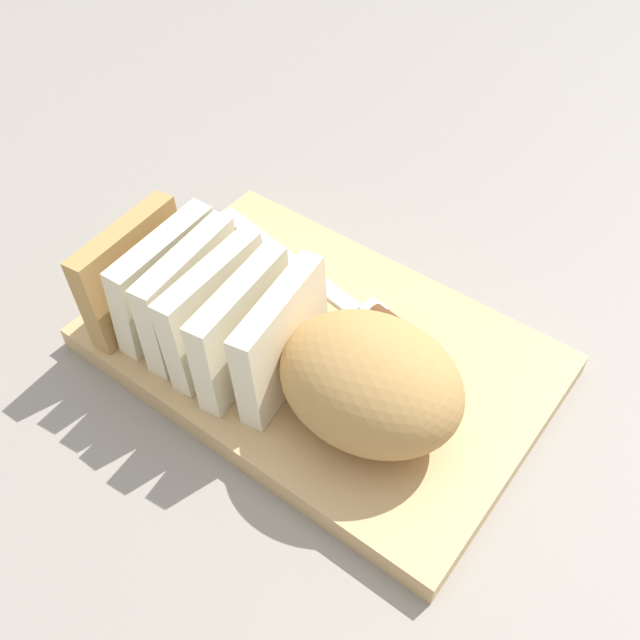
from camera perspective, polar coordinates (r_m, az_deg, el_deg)
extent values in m
plane|color=gray|center=(0.65, 0.00, -3.18)|extent=(3.00, 3.00, 0.00)
cube|color=tan|center=(0.64, 0.00, -2.52)|extent=(0.39, 0.26, 0.02)
ellipsoid|color=tan|center=(0.54, 4.05, -4.99)|extent=(0.16, 0.13, 0.10)
cube|color=beige|center=(0.57, -3.29, -1.48)|extent=(0.04, 0.12, 0.10)
cube|color=beige|center=(0.58, -6.15, -0.72)|extent=(0.04, 0.12, 0.10)
cube|color=beige|center=(0.60, -8.26, 0.68)|extent=(0.03, 0.11, 0.10)
cube|color=beige|center=(0.61, -10.29, 1.97)|extent=(0.04, 0.11, 0.10)
cube|color=beige|center=(0.63, -12.25, 3.16)|extent=(0.04, 0.11, 0.10)
cube|color=tan|center=(0.64, -14.69, 3.73)|extent=(0.04, 0.12, 0.10)
cube|color=silver|center=(0.70, -2.19, 4.59)|extent=(0.22, 0.05, 0.00)
cylinder|color=#593319|center=(0.62, 6.46, -1.24)|extent=(0.07, 0.03, 0.02)
cube|color=silver|center=(0.64, 4.25, 0.34)|extent=(0.02, 0.02, 0.02)
sphere|color=#996633|center=(0.64, -2.13, -0.44)|extent=(0.01, 0.01, 0.01)
sphere|color=#996633|center=(0.60, 3.10, -5.03)|extent=(0.01, 0.01, 0.01)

